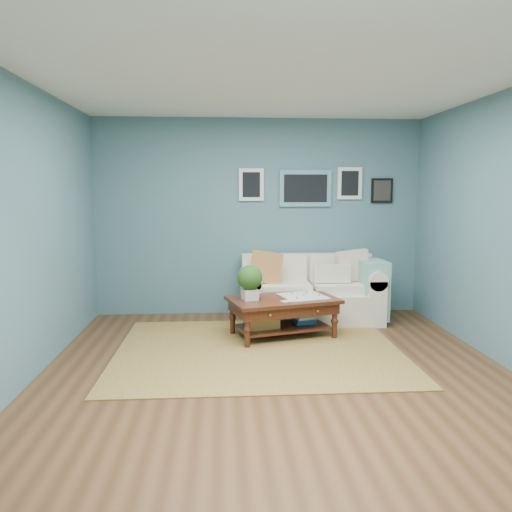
{
  "coord_description": "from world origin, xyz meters",
  "views": [
    {
      "loc": [
        -0.5,
        -4.42,
        1.73
      ],
      "look_at": [
        -0.14,
        1.0,
        1.01
      ],
      "focal_mm": 35.0,
      "sensor_mm": 36.0,
      "label": 1
    }
  ],
  "objects": [
    {
      "name": "room_shell",
      "position": [
        0.02,
        0.06,
        1.36
      ],
      "size": [
        5.0,
        5.02,
        2.7
      ],
      "color": "brown",
      "rests_on": "ground"
    },
    {
      "name": "area_rug",
      "position": [
        -0.13,
        0.79,
        0.01
      ],
      "size": [
        3.04,
        2.43,
        0.01
      ],
      "primitive_type": "cube",
      "color": "brown",
      "rests_on": "ground"
    },
    {
      "name": "loveseat",
      "position": [
        0.72,
        2.02,
        0.39
      ],
      "size": [
        1.87,
        0.85,
        0.96
      ],
      "color": "white",
      "rests_on": "ground"
    },
    {
      "name": "coffee_table",
      "position": [
        0.13,
        1.29,
        0.39
      ],
      "size": [
        1.39,
        1.03,
        0.87
      ],
      "rotation": [
        0.0,
        0.0,
        0.27
      ],
      "color": "#341109",
      "rests_on": "ground"
    }
  ]
}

